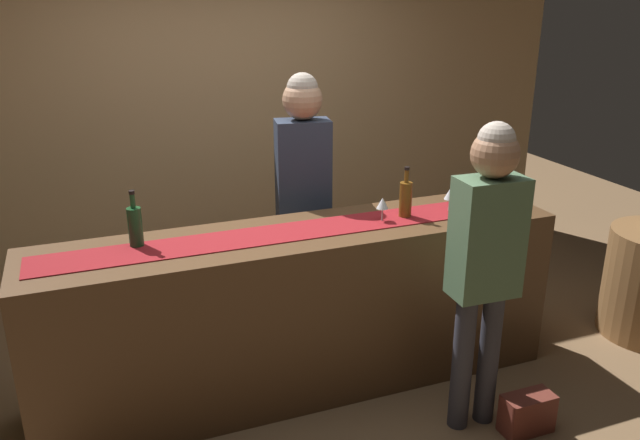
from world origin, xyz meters
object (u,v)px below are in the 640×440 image
(wine_bottle_amber, at_px, (406,199))
(wine_glass_near_customer, at_px, (480,190))
(wine_glass_mid_counter, at_px, (382,204))
(handbag, at_px, (527,413))
(wine_glass_far_end, at_px, (450,195))
(wine_bottle_green, at_px, (135,226))
(bartender, at_px, (303,178))
(customer_sipping, at_px, (486,249))

(wine_bottle_amber, xyz_separation_m, wine_glass_near_customer, (0.52, 0.01, -0.01))
(wine_glass_mid_counter, bearing_deg, handbag, -59.69)
(wine_glass_far_end, bearing_deg, handbag, -87.66)
(wine_bottle_green, xyz_separation_m, wine_glass_far_end, (1.81, -0.11, -0.01))
(handbag, bearing_deg, wine_glass_mid_counter, 120.31)
(wine_bottle_amber, xyz_separation_m, bartender, (-0.42, 0.58, 0.01))
(bartender, height_order, customer_sipping, bartender)
(wine_glass_far_end, bearing_deg, bartender, 140.46)
(bartender, xyz_separation_m, customer_sipping, (0.52, -1.25, -0.08))
(wine_bottle_green, distance_m, wine_glass_far_end, 1.81)
(wine_bottle_amber, height_order, customer_sipping, customer_sipping)
(wine_bottle_amber, bearing_deg, wine_glass_mid_counter, -172.85)
(wine_glass_mid_counter, xyz_separation_m, handbag, (0.48, -0.83, -0.98))
(wine_glass_far_end, bearing_deg, wine_glass_near_customer, 4.05)
(wine_glass_mid_counter, distance_m, handbag, 1.37)
(wine_bottle_amber, distance_m, customer_sipping, 0.68)
(wine_bottle_green, distance_m, wine_glass_mid_counter, 1.36)
(wine_glass_near_customer, relative_size, bartender, 0.08)
(wine_bottle_green, bearing_deg, wine_glass_mid_counter, -4.98)
(wine_glass_near_customer, xyz_separation_m, wine_glass_mid_counter, (-0.68, -0.03, 0.00))
(wine_bottle_amber, height_order, wine_bottle_green, same)
(wine_bottle_green, bearing_deg, bartender, 23.84)
(wine_bottle_amber, relative_size, handbag, 1.08)
(wine_bottle_amber, distance_m, bartender, 0.72)
(wine_bottle_green, xyz_separation_m, handbag, (1.84, -0.95, -0.99))
(wine_bottle_amber, height_order, wine_glass_mid_counter, wine_bottle_amber)
(bartender, height_order, handbag, bartender)
(wine_glass_mid_counter, distance_m, customer_sipping, 0.70)
(wine_bottle_green, bearing_deg, wine_glass_near_customer, -2.61)
(wine_bottle_amber, xyz_separation_m, handbag, (0.33, -0.85, -0.99))
(bartender, bearing_deg, wine_glass_mid_counter, 123.85)
(wine_glass_far_end, relative_size, customer_sipping, 0.09)
(wine_bottle_green, xyz_separation_m, wine_glass_near_customer, (2.03, -0.09, -0.01))
(wine_bottle_green, distance_m, wine_glass_near_customer, 2.04)
(wine_glass_mid_counter, bearing_deg, wine_bottle_amber, 7.15)
(wine_glass_far_end, distance_m, customer_sipping, 0.69)
(wine_glass_near_customer, bearing_deg, customer_sipping, -122.08)
(wine_bottle_amber, relative_size, wine_glass_mid_counter, 2.10)
(wine_bottle_green, height_order, wine_glass_near_customer, wine_bottle_green)
(handbag, bearing_deg, customer_sipping, 142.78)
(bartender, relative_size, handbag, 6.33)
(wine_glass_mid_counter, relative_size, wine_glass_far_end, 1.00)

